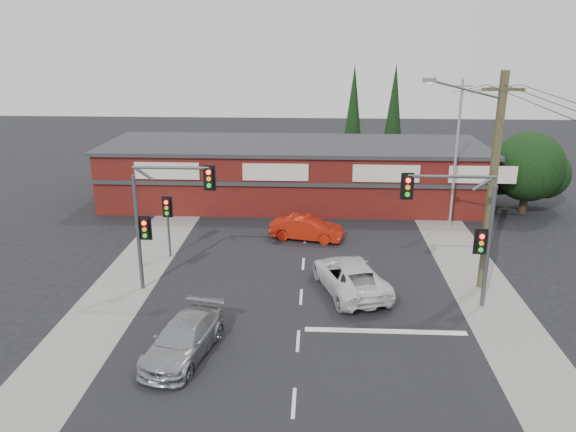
{
  "coord_description": "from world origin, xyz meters",
  "views": [
    {
      "loc": [
        0.62,
        -21.78,
        11.38
      ],
      "look_at": [
        -0.68,
        3.0,
        3.39
      ],
      "focal_mm": 35.0,
      "sensor_mm": 36.0,
      "label": 1
    }
  ],
  "objects_px": {
    "red_sedan": "(307,228)",
    "utility_pole": "(490,176)",
    "silver_suv": "(183,339)",
    "shop_building": "(294,172)",
    "white_suv": "(350,276)"
  },
  "relations": [
    {
      "from": "silver_suv",
      "to": "utility_pole",
      "type": "xyz_separation_m",
      "value": [
        12.58,
        6.64,
        4.72
      ]
    },
    {
      "from": "white_suv",
      "to": "utility_pole",
      "type": "distance_m",
      "value": 7.71
    },
    {
      "from": "white_suv",
      "to": "silver_suv",
      "type": "bearing_deg",
      "value": 25.64
    },
    {
      "from": "red_sedan",
      "to": "utility_pole",
      "type": "relative_size",
      "value": 0.42
    },
    {
      "from": "white_suv",
      "to": "utility_pole",
      "type": "height_order",
      "value": "utility_pole"
    },
    {
      "from": "shop_building",
      "to": "red_sedan",
      "type": "bearing_deg",
      "value": -82.13
    },
    {
      "from": "white_suv",
      "to": "silver_suv",
      "type": "xyz_separation_m",
      "value": [
        -6.47,
        -5.87,
        -0.07
      ]
    },
    {
      "from": "red_sedan",
      "to": "utility_pole",
      "type": "bearing_deg",
      "value": -114.23
    },
    {
      "from": "shop_building",
      "to": "silver_suv",
      "type": "bearing_deg",
      "value": -98.86
    },
    {
      "from": "red_sedan",
      "to": "shop_building",
      "type": "height_order",
      "value": "shop_building"
    },
    {
      "from": "silver_suv",
      "to": "shop_building",
      "type": "bearing_deg",
      "value": 92.93
    },
    {
      "from": "white_suv",
      "to": "shop_building",
      "type": "height_order",
      "value": "shop_building"
    },
    {
      "from": "white_suv",
      "to": "utility_pole",
      "type": "xyz_separation_m",
      "value": [
        6.11,
        0.77,
        4.65
      ]
    },
    {
      "from": "white_suv",
      "to": "shop_building",
      "type": "distance_m",
      "value": 15.18
    },
    {
      "from": "utility_pole",
      "to": "white_suv",
      "type": "bearing_deg",
      "value": -172.85
    }
  ]
}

